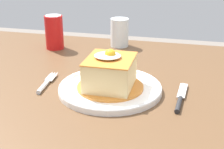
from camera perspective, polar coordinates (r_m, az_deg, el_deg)
dining_table at (r=0.97m, az=0.14°, el=-7.03°), size 1.28×0.85×0.72m
main_plate at (r=0.86m, az=-0.32°, el=-2.39°), size 0.28×0.28×0.02m
sandwich_meal at (r=0.85m, az=-0.34°, el=0.24°), size 0.18×0.18×0.11m
fork at (r=0.92m, az=-11.58°, el=-1.58°), size 0.03×0.14×0.01m
knife at (r=0.82m, az=11.85°, el=-4.46°), size 0.03×0.17×0.01m
soda_can at (r=1.22m, az=-10.13°, el=7.35°), size 0.07×0.07×0.12m
drinking_glass at (r=1.23m, az=1.33°, el=7.08°), size 0.07×0.07×0.10m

